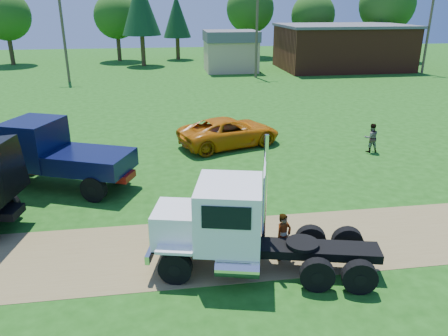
{
  "coord_description": "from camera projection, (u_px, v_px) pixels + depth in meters",
  "views": [
    {
      "loc": [
        -4.71,
        -12.94,
        7.98
      ],
      "look_at": [
        -2.26,
        3.5,
        1.6
      ],
      "focal_mm": 35.0,
      "sensor_mm": 36.0,
      "label": 1
    }
  ],
  "objects": [
    {
      "name": "utility_poles",
      "position": [
        257.0,
        33.0,
        46.91
      ],
      "size": [
        42.2,
        0.28,
        9.0
      ],
      "color": "#4C3E2B",
      "rests_on": "ground"
    },
    {
      "name": "orange_pickup",
      "position": [
        230.0,
        132.0,
        25.44
      ],
      "size": [
        6.54,
        4.53,
        1.66
      ],
      "primitive_type": "imported",
      "rotation": [
        0.0,
        0.0,
        1.9
      ],
      "color": "#C56809",
      "rests_on": "ground"
    },
    {
      "name": "spectator_b",
      "position": [
        371.0,
        138.0,
        24.38
      ],
      "size": [
        0.84,
        0.67,
        1.64
      ],
      "primitive_type": "imported",
      "rotation": [
        0.0,
        0.0,
        3.08
      ],
      "color": "#999999",
      "rests_on": "ground"
    },
    {
      "name": "white_semi_tractor",
      "position": [
        232.0,
        226.0,
        13.48
      ],
      "size": [
        7.25,
        3.8,
        4.28
      ],
      "rotation": [
        0.0,
        0.0,
        -0.23
      ],
      "color": "black",
      "rests_on": "ground"
    },
    {
      "name": "brick_building",
      "position": [
        342.0,
        47.0,
        53.91
      ],
      "size": [
        15.4,
        10.4,
        5.3
      ],
      "color": "brown",
      "rests_on": "ground"
    },
    {
      "name": "dirt_track",
      "position": [
        302.0,
        241.0,
        15.46
      ],
      "size": [
        120.0,
        4.2,
        0.01
      ],
      "primitive_type": "cube",
      "color": "olive",
      "rests_on": "ground"
    },
    {
      "name": "ground",
      "position": [
        302.0,
        242.0,
        15.46
      ],
      "size": [
        140.0,
        140.0,
        0.0
      ],
      "primitive_type": "plane",
      "color": "#184C10",
      "rests_on": "ground"
    },
    {
      "name": "navy_truck",
      "position": [
        49.0,
        153.0,
        19.6
      ],
      "size": [
        7.14,
        4.76,
        3.06
      ],
      "rotation": [
        0.0,
        0.0,
        -0.39
      ],
      "color": "maroon",
      "rests_on": "ground"
    },
    {
      "name": "tan_shed",
      "position": [
        231.0,
        51.0,
        52.07
      ],
      "size": [
        6.2,
        5.4,
        4.7
      ],
      "color": "tan",
      "rests_on": "ground"
    },
    {
      "name": "tree_row",
      "position": [
        230.0,
        10.0,
        60.25
      ],
      "size": [
        58.07,
        13.73,
        11.37
      ],
      "color": "#372816",
      "rests_on": "ground"
    },
    {
      "name": "spectator_a",
      "position": [
        283.0,
        237.0,
        14.15
      ],
      "size": [
        0.7,
        0.61,
        1.63
      ],
      "primitive_type": "imported",
      "rotation": [
        0.0,
        0.0,
        0.46
      ],
      "color": "#999999",
      "rests_on": "ground"
    }
  ]
}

